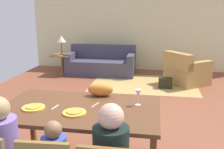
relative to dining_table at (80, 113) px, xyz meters
name	(u,v)px	position (x,y,z in m)	size (l,w,h in m)	color
ground_plane	(125,108)	(0.28, 2.01, -0.70)	(6.66, 6.70, 0.02)	brown
back_wall	(139,26)	(0.28, 5.41, 0.66)	(6.66, 0.10, 2.70)	beige
dining_table	(80,113)	(0.00, 0.00, 0.00)	(1.78, 1.06, 0.76)	brown
plate_near_man	(33,108)	(-0.49, -0.12, 0.07)	(0.25, 0.25, 0.02)	yellow
pizza_near_man	(33,106)	(-0.49, -0.12, 0.09)	(0.17, 0.17, 0.01)	gold
plate_near_child	(74,113)	(0.00, -0.18, 0.07)	(0.25, 0.25, 0.02)	yellow
pizza_near_child	(74,111)	(0.00, -0.18, 0.09)	(0.17, 0.17, 0.01)	gold
wine_glass	(138,94)	(0.64, 0.18, 0.20)	(0.07, 0.07, 0.19)	silver
fork	(55,107)	(-0.27, -0.05, 0.07)	(0.02, 0.15, 0.01)	silver
knife	(95,105)	(0.16, 0.10, 0.07)	(0.01, 0.17, 0.01)	silver
cat	(100,89)	(0.15, 0.43, 0.15)	(0.32, 0.16, 0.17)	orange
area_rug	(144,84)	(0.55, 3.73, -0.69)	(2.60, 1.80, 0.01)	tan
couch	(101,64)	(-0.73, 4.59, -0.39)	(1.93, 0.86, 0.82)	#404051
armchair	(186,72)	(1.58, 3.90, -0.38)	(1.20, 1.20, 0.82)	#B08849
side_table	(62,62)	(-1.82, 4.33, -0.32)	(0.56, 0.56, 0.58)	brown
table_lamp	(61,40)	(-1.82, 4.33, 0.31)	(0.26, 0.26, 0.54)	brown
handbag	(165,83)	(1.08, 3.43, -0.56)	(0.32, 0.16, 0.26)	black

